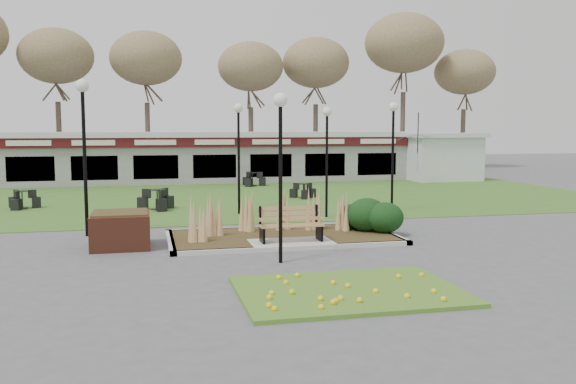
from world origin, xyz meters
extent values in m
plane|color=#515154|center=(0.00, 0.00, 0.00)|extent=(100.00, 100.00, 0.00)
cube|color=#386720|center=(0.00, 12.00, 0.01)|extent=(34.00, 16.00, 0.02)
cube|color=#417521|center=(0.00, -4.60, 0.04)|extent=(4.20, 3.00, 0.08)
cube|color=#382916|center=(0.00, 1.20, 0.06)|extent=(6.22, 3.22, 0.12)
cube|color=#B7B7B2|center=(0.00, -0.41, 0.06)|extent=(6.40, 0.18, 0.12)
cube|color=#B7B7B2|center=(0.00, 2.81, 0.06)|extent=(6.40, 0.18, 0.12)
cube|color=#B7B7B2|center=(-3.11, 1.20, 0.06)|extent=(0.18, 3.40, 0.12)
cube|color=#B7B7B2|center=(3.11, 1.20, 0.06)|extent=(0.18, 3.40, 0.12)
cube|color=#B7B7B2|center=(0.00, 0.15, 0.07)|extent=(2.20, 1.20, 0.13)
cone|color=tan|center=(-1.90, 1.60, 0.70)|extent=(0.36, 0.36, 1.15)
cone|color=tan|center=(-0.90, 2.00, 0.70)|extent=(0.36, 0.36, 1.15)
cone|color=tan|center=(0.20, 2.20, 0.70)|extent=(0.36, 0.36, 1.15)
cone|color=tan|center=(1.10, 2.00, 0.70)|extent=(0.36, 0.36, 1.15)
cone|color=tan|center=(1.90, 1.60, 0.70)|extent=(0.36, 0.36, 1.15)
cone|color=tan|center=(-2.40, 0.80, 0.70)|extent=(0.36, 0.36, 1.15)
ellipsoid|color=black|center=(2.60, 1.40, 0.59)|extent=(1.21, 1.10, 0.99)
ellipsoid|color=black|center=(3.00, 1.00, 0.54)|extent=(1.10, 1.00, 0.90)
ellipsoid|color=black|center=(2.90, 1.90, 0.53)|extent=(1.06, 0.96, 0.86)
ellipsoid|color=black|center=(2.30, 1.90, 0.48)|extent=(0.92, 0.84, 0.76)
cube|color=#916341|center=(0.00, 0.15, 0.56)|extent=(1.70, 0.57, 0.04)
cube|color=#916341|center=(0.00, 0.46, 0.84)|extent=(1.70, 0.13, 0.44)
cube|color=black|center=(-0.78, 0.15, 0.34)|extent=(0.06, 0.55, 0.42)
cube|color=black|center=(0.78, 0.15, 0.34)|extent=(0.06, 0.55, 0.42)
cube|color=black|center=(-0.78, 0.45, 0.81)|extent=(0.06, 0.06, 0.50)
cube|color=black|center=(0.78, 0.45, 0.81)|extent=(0.06, 0.06, 0.50)
cube|color=#916341|center=(-0.82, 0.13, 0.74)|extent=(0.05, 0.50, 0.04)
cube|color=#916341|center=(0.82, 0.13, 0.74)|extent=(0.05, 0.50, 0.04)
cube|color=brown|center=(-4.40, 1.00, 0.45)|extent=(1.50, 1.50, 0.90)
cube|color=#382916|center=(-4.40, 1.00, 0.92)|extent=(1.40, 1.40, 0.06)
cube|color=gray|center=(0.00, 20.00, 1.30)|extent=(24.00, 3.00, 2.60)
cube|color=#470F12|center=(0.00, 18.45, 2.35)|extent=(24.00, 0.18, 0.55)
cube|color=silver|center=(0.00, 20.00, 2.75)|extent=(24.60, 3.40, 0.30)
cube|color=silver|center=(0.00, 18.34, 2.35)|extent=(22.00, 0.02, 0.28)
cube|color=black|center=(0.00, 18.55, 1.00)|extent=(22.00, 0.10, 1.30)
cube|color=silver|center=(13.50, 18.00, 1.30)|extent=(4.00, 3.00, 2.60)
cube|color=silver|center=(13.50, 18.00, 2.70)|extent=(4.40, 3.40, 0.25)
cylinder|color=#47382B|center=(-9.00, 28.00, 2.59)|extent=(0.36, 0.36, 5.17)
ellipsoid|color=brown|center=(-9.00, 28.00, 8.39)|extent=(5.24, 5.24, 3.93)
cylinder|color=#47382B|center=(-3.00, 28.00, 2.59)|extent=(0.36, 0.36, 5.17)
ellipsoid|color=brown|center=(-3.00, 28.00, 8.39)|extent=(5.24, 5.24, 3.93)
cylinder|color=#47382B|center=(3.00, 28.00, 2.59)|extent=(0.36, 0.36, 5.17)
ellipsoid|color=brown|center=(3.00, 28.00, 8.39)|extent=(5.24, 5.24, 3.93)
cylinder|color=#47382B|center=(9.00, 28.00, 2.59)|extent=(0.36, 0.36, 5.17)
ellipsoid|color=brown|center=(9.00, 28.00, 8.39)|extent=(5.24, 5.24, 3.93)
cylinder|color=#47382B|center=(15.00, 28.00, 2.59)|extent=(0.36, 0.36, 5.17)
ellipsoid|color=brown|center=(15.00, 28.00, 8.39)|extent=(5.24, 5.24, 3.93)
cylinder|color=#47382B|center=(21.00, 28.00, 2.59)|extent=(0.36, 0.36, 5.17)
ellipsoid|color=brown|center=(21.00, 28.00, 8.39)|extent=(5.24, 5.24, 3.93)
cylinder|color=black|center=(-5.43, 2.99, 2.08)|extent=(0.10, 0.10, 4.16)
sphere|color=white|center=(-5.43, 2.99, 4.33)|extent=(0.37, 0.37, 0.37)
cylinder|color=black|center=(-0.70, -1.73, 1.81)|extent=(0.09, 0.09, 3.62)
sphere|color=white|center=(-0.70, -1.73, 3.77)|extent=(0.33, 0.33, 0.33)
cylinder|color=black|center=(-0.45, 6.42, 1.85)|extent=(0.09, 0.09, 3.69)
sphere|color=white|center=(-0.45, 6.42, 3.84)|extent=(0.33, 0.33, 0.33)
cylinder|color=black|center=(2.42, 4.94, 1.77)|extent=(0.09, 0.09, 3.55)
sphere|color=white|center=(2.42, 4.94, 3.69)|extent=(0.32, 0.32, 0.32)
cylinder|color=black|center=(5.23, 5.81, 1.88)|extent=(0.09, 0.09, 3.76)
sphere|color=white|center=(5.23, 5.81, 3.91)|extent=(0.34, 0.34, 0.34)
cylinder|color=black|center=(-8.43, 9.78, 0.03)|extent=(0.40, 0.40, 0.03)
cylinder|color=black|center=(-8.43, 9.78, 0.36)|extent=(0.05, 0.05, 0.66)
cylinder|color=black|center=(-8.43, 9.78, 0.70)|extent=(0.55, 0.55, 0.02)
cube|color=black|center=(-7.94, 9.91, 0.23)|extent=(0.38, 0.38, 0.42)
cube|color=black|center=(-8.78, 10.14, 0.23)|extent=(0.44, 0.44, 0.42)
cube|color=black|center=(-8.56, 9.30, 0.23)|extent=(0.38, 0.38, 0.42)
cylinder|color=black|center=(-3.33, 8.26, 0.04)|extent=(0.45, 0.45, 0.03)
cylinder|color=black|center=(-3.33, 8.26, 0.40)|extent=(0.05, 0.05, 0.74)
cylinder|color=black|center=(-3.33, 8.26, 0.78)|extent=(0.62, 0.62, 0.03)
cube|color=black|center=(-2.92, 8.66, 0.26)|extent=(0.50, 0.50, 0.47)
cube|color=black|center=(-3.87, 8.42, 0.26)|extent=(0.43, 0.43, 0.47)
cube|color=black|center=(-3.19, 7.72, 0.26)|extent=(0.42, 0.42, 0.47)
cylinder|color=black|center=(3.08, 10.74, 0.03)|extent=(0.38, 0.38, 0.03)
cylinder|color=black|center=(3.08, 10.74, 0.34)|extent=(0.04, 0.04, 0.62)
cylinder|color=black|center=(3.08, 10.74, 0.65)|extent=(0.51, 0.51, 0.02)
cube|color=black|center=(3.52, 10.93, 0.22)|extent=(0.38, 0.38, 0.39)
cube|color=black|center=(2.70, 11.02, 0.22)|extent=(0.41, 0.41, 0.39)
cube|color=black|center=(3.03, 10.27, 0.22)|extent=(0.32, 0.32, 0.39)
cylinder|color=black|center=(1.85, 16.87, 0.03)|extent=(0.42, 0.42, 0.03)
cylinder|color=black|center=(1.85, 16.87, 0.38)|extent=(0.05, 0.05, 0.69)
cylinder|color=black|center=(1.85, 16.87, 0.73)|extent=(0.58, 0.58, 0.02)
cube|color=black|center=(2.38, 16.85, 0.24)|extent=(0.34, 0.34, 0.44)
cube|color=black|center=(1.61, 17.34, 0.24)|extent=(0.44, 0.44, 0.44)
cube|color=black|center=(1.57, 16.42, 0.24)|extent=(0.45, 0.45, 0.44)
cylinder|color=black|center=(10.83, 15.61, 1.10)|extent=(0.06, 0.06, 2.20)
imported|color=blue|center=(10.83, 15.61, 1.81)|extent=(2.89, 2.92, 2.09)
camera|label=1|loc=(-3.70, -15.37, 3.14)|focal=38.00mm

